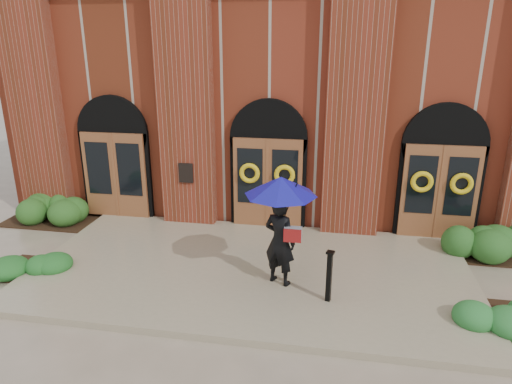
% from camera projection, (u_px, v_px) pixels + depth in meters
% --- Properties ---
extents(ground, '(90.00, 90.00, 0.00)m').
position_uv_depth(ground, '(249.00, 276.00, 10.46)').
color(ground, gray).
rests_on(ground, ground).
extents(landing, '(10.00, 5.30, 0.15)m').
position_uv_depth(landing, '(250.00, 270.00, 10.57)').
color(landing, gray).
rests_on(landing, ground).
extents(church_building, '(16.20, 12.53, 7.00)m').
position_uv_depth(church_building, '(292.00, 85.00, 17.54)').
color(church_building, maroon).
rests_on(church_building, ground).
extents(man_with_umbrella, '(1.97, 1.97, 2.39)m').
position_uv_depth(man_with_umbrella, '(281.00, 210.00, 9.38)').
color(man_with_umbrella, black).
rests_on(man_with_umbrella, landing).
extents(metal_post, '(0.18, 0.18, 1.09)m').
position_uv_depth(metal_post, '(329.00, 275.00, 9.03)').
color(metal_post, black).
rests_on(metal_post, landing).
extents(hedge_wall_left, '(2.85, 1.14, 0.73)m').
position_uv_depth(hedge_wall_left, '(56.00, 211.00, 13.44)').
color(hedge_wall_left, '#26531B').
rests_on(hedge_wall_left, ground).
extents(hedge_wall_right, '(3.03, 1.21, 0.78)m').
position_uv_depth(hedge_wall_right, '(500.00, 241.00, 11.36)').
color(hedge_wall_right, '#24531D').
rests_on(hedge_wall_right, ground).
extents(hedge_front_left, '(1.28, 1.10, 0.45)m').
position_uv_depth(hedge_front_left, '(30.00, 262.00, 10.66)').
color(hedge_front_left, '#1E571F').
rests_on(hedge_front_left, ground).
extents(hedge_front_right, '(1.41, 1.21, 0.50)m').
position_uv_depth(hedge_front_right, '(501.00, 308.00, 8.76)').
color(hedge_front_right, '#246429').
rests_on(hedge_front_right, ground).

